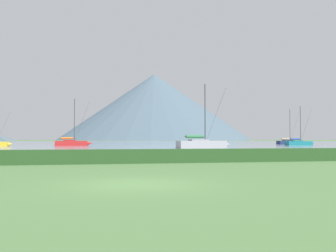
# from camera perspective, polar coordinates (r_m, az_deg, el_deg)

# --- Properties ---
(ground_plane) EXTENTS (1000.00, 1000.00, 0.00)m
(ground_plane) POSITION_cam_1_polar(r_m,az_deg,el_deg) (12.79, -5.00, -8.83)
(ground_plane) COLOR #517A42
(harbor_water) EXTENTS (320.00, 246.00, 0.00)m
(harbor_water) POSITION_cam_1_polar(r_m,az_deg,el_deg) (149.62, -11.11, -2.51)
(harbor_water) COLOR #8499A8
(harbor_water) RESTS_ON ground_plane
(hedge_line) EXTENTS (80.00, 1.20, 0.87)m
(hedge_line) POSITION_cam_1_polar(r_m,az_deg,el_deg) (23.68, -8.10, -4.59)
(hedge_line) COLOR #284C23
(hedge_line) RESTS_ON ground_plane
(sailboat_slip_0) EXTENTS (7.94, 2.49, 10.30)m
(sailboat_slip_0) POSITION_cam_1_polar(r_m,az_deg,el_deg) (84.99, -14.37, -2.49)
(sailboat_slip_0) COLOR red
(sailboat_slip_0) RESTS_ON harbor_water
(sailboat_slip_4) EXTENTS (7.10, 2.15, 9.30)m
(sailboat_slip_4) POSITION_cam_1_polar(r_m,az_deg,el_deg) (94.08, 19.27, -2.42)
(sailboat_slip_4) COLOR #19707A
(sailboat_slip_4) RESTS_ON harbor_water
(sailboat_slip_5) EXTENTS (9.11, 3.29, 10.37)m
(sailboat_slip_5) POSITION_cam_1_polar(r_m,az_deg,el_deg) (60.35, 5.18, -2.70)
(sailboat_slip_5) COLOR #9E9EA3
(sailboat_slip_5) RESTS_ON harbor_water
(sailboat_slip_9) EXTENTS (7.38, 2.45, 9.84)m
(sailboat_slip_9) POSITION_cam_1_polar(r_m,az_deg,el_deg) (110.03, 17.86, -2.34)
(sailboat_slip_9) COLOR navy
(sailboat_slip_9) RESTS_ON harbor_water
(distant_hill_west_ridge) EXTENTS (216.02, 216.02, 75.30)m
(distant_hill_west_ridge) POSITION_cam_1_polar(r_m,az_deg,el_deg) (427.24, -2.10, 2.89)
(distant_hill_west_ridge) COLOR #4C6070
(distant_hill_west_ridge) RESTS_ON ground_plane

